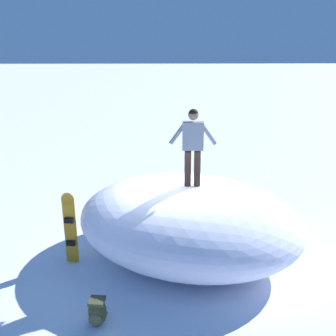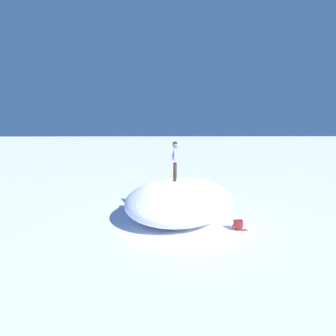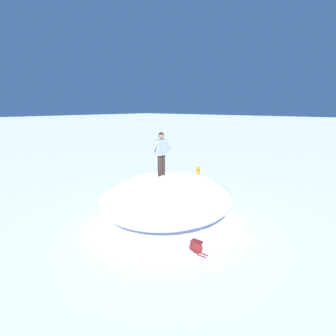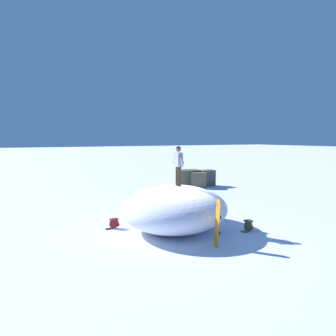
{
  "view_description": "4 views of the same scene",
  "coord_description": "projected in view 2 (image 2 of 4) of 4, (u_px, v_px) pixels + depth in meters",
  "views": [
    {
      "loc": [
        -8.73,
        0.25,
        4.59
      ],
      "look_at": [
        0.46,
        -0.01,
        1.98
      ],
      "focal_mm": 45.52,
      "sensor_mm": 36.0,
      "label": 1
    },
    {
      "loc": [
        -0.78,
        -11.73,
        3.94
      ],
      "look_at": [
        -0.46,
        -0.93,
        2.36
      ],
      "focal_mm": 29.23,
      "sensor_mm": 36.0,
      "label": 2
    },
    {
      "loc": [
        5.91,
        -7.41,
        4.28
      ],
      "look_at": [
        0.17,
        -0.52,
        2.11
      ],
      "focal_mm": 26.97,
      "sensor_mm": 36.0,
      "label": 3
    },
    {
      "loc": [
        6.27,
        10.65,
        3.74
      ],
      "look_at": [
        0.5,
        -0.17,
        2.56
      ],
      "focal_mm": 33.83,
      "sensor_mm": 36.0,
      "label": 4
    }
  ],
  "objects": [
    {
      "name": "backpack_near",
      "position": [
        128.0,
        204.0,
        13.35
      ],
      "size": [
        0.52,
        0.35,
        0.47
      ],
      "color": "#383D23",
      "rests_on": "ground"
    },
    {
      "name": "ground",
      "position": [
        178.0,
        217.0,
        12.19
      ],
      "size": [
        240.0,
        240.0,
        0.0
      ],
      "primitive_type": "plane",
      "color": "white"
    },
    {
      "name": "snowboarder_standing",
      "position": [
        175.0,
        158.0,
        11.29
      ],
      "size": [
        0.26,
        0.99,
        1.63
      ],
      "color": "black",
      "rests_on": "snow_mound"
    },
    {
      "name": "snow_mound",
      "position": [
        180.0,
        201.0,
        11.61
      ],
      "size": [
        6.49,
        6.69,
        1.76
      ],
      "primitive_type": "ellipsoid",
      "rotation": [
        0.0,
        0.0,
        0.95
      ],
      "color": "white",
      "rests_on": "ground"
    },
    {
      "name": "snowboard_primary_upright",
      "position": [
        171.0,
        188.0,
        14.16
      ],
      "size": [
        0.18,
        0.29,
        1.65
      ],
      "color": "orange",
      "rests_on": "ground"
    },
    {
      "name": "backpack_far",
      "position": [
        238.0,
        225.0,
        10.58
      ],
      "size": [
        0.61,
        0.26,
        0.42
      ],
      "color": "maroon",
      "rests_on": "ground"
    }
  ]
}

